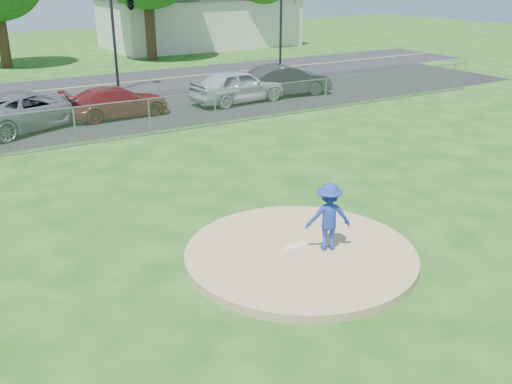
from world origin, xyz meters
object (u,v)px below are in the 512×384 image
traffic_signal_right (284,20)px  parked_car_pearl (238,86)px  traffic_signal_center (128,4)px  parked_car_gray (31,109)px  parked_car_darkred (117,102)px  parked_car_charcoal (285,80)px  pitcher (329,217)px  commercial_building (200,21)px

traffic_signal_right → parked_car_pearl: size_ratio=1.13×
traffic_signal_center → parked_car_gray: size_ratio=0.98×
parked_car_darkred → parked_car_charcoal: size_ratio=0.97×
traffic_signal_center → pitcher: bearing=-98.6°
parked_car_pearl → commercial_building: bearing=-26.6°
parked_car_gray → commercial_building: bearing=-63.7°
commercial_building → parked_car_charcoal: (-5.83, -22.27, -1.34)m
traffic_signal_center → parked_car_darkred: (-3.09, -6.29, -3.91)m
parked_car_darkred → parked_car_pearl: bearing=-93.6°
traffic_signal_right → parked_car_darkred: 15.00m
pitcher → parked_car_darkred: (0.28, 15.94, -0.31)m
traffic_signal_center → pitcher: 22.77m
parked_car_darkred → commercial_building: bearing=-36.2°
traffic_signal_center → parked_car_charcoal: traffic_signal_center is taller
parked_car_gray → parked_car_pearl: (10.02, -0.15, 0.05)m
parked_car_pearl → parked_car_charcoal: 3.03m
traffic_signal_right → pitcher: traffic_signal_right is taller
parked_car_darkred → parked_car_pearl: 6.28m
parked_car_gray → parked_car_charcoal: bearing=-113.3°
commercial_building → pitcher: 41.23m
commercial_building → parked_car_gray: 29.25m
traffic_signal_center → parked_car_gray: bearing=-137.3°
parked_car_gray → traffic_signal_center: bearing=-70.8°
traffic_signal_right → parked_car_darkred: bearing=-154.8°
traffic_signal_right → pitcher: size_ratio=3.45×
commercial_building → parked_car_darkred: bearing=-124.2°
parked_car_pearl → traffic_signal_center: bearing=21.1°
traffic_signal_center → parked_car_charcoal: 9.60m
traffic_signal_center → pitcher: (-3.37, -22.23, -3.60)m
parked_car_gray → parked_car_darkred: size_ratio=1.19×
pitcher → parked_car_charcoal: pitcher is taller
parked_car_gray → parked_car_darkred: bearing=-113.2°
pitcher → parked_car_gray: bearing=-53.6°
parked_car_gray → parked_car_pearl: bearing=-114.3°
pitcher → parked_car_gray: (-3.47, 15.93, -0.21)m
parked_car_gray → traffic_signal_right: bearing=-93.3°
pitcher → parked_car_darkred: bearing=-66.9°
commercial_building → parked_car_gray: size_ratio=2.87×
traffic_signal_right → parked_car_pearl: (-7.09, -6.45, -2.50)m
traffic_signal_center → parked_car_charcoal: (6.20, -6.27, -3.79)m
parked_car_charcoal → parked_car_pearl: bearing=98.8°
parked_car_gray → parked_car_darkred: parked_car_gray is taller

